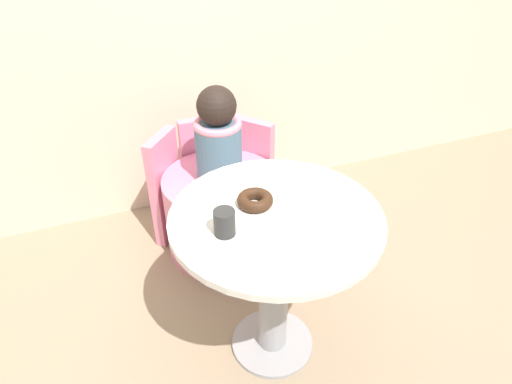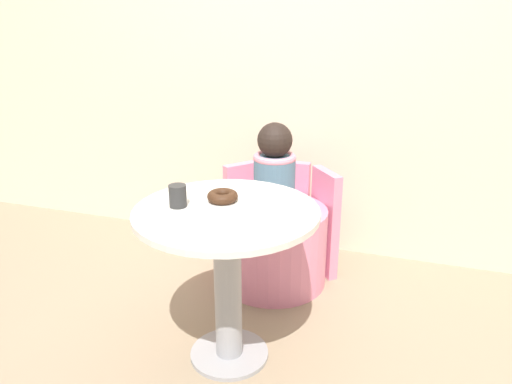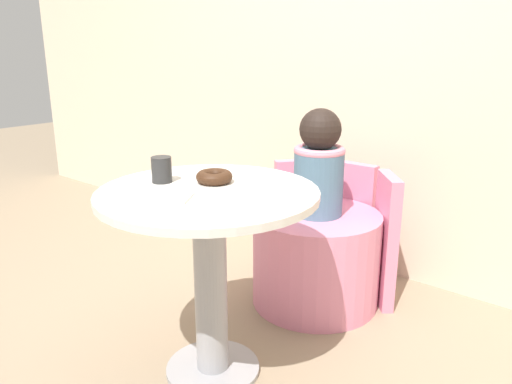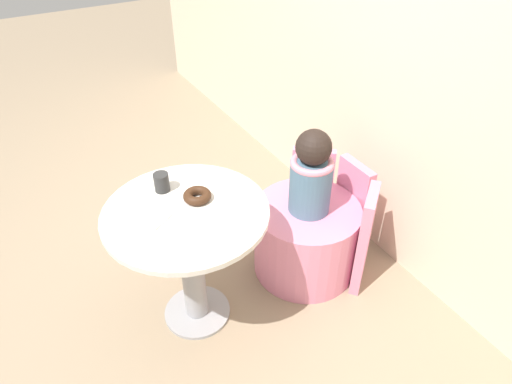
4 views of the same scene
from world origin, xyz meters
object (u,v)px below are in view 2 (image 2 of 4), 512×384
(tub_chair, at_px, (273,246))
(donut, at_px, (223,196))
(child_figure, at_px, (274,170))
(cup, at_px, (178,196))
(round_table, at_px, (227,252))

(tub_chair, xyz_separation_m, donut, (-0.05, -0.57, 0.48))
(child_figure, height_order, cup, child_figure)
(child_figure, height_order, donut, child_figure)
(tub_chair, bearing_deg, donut, -94.57)
(child_figure, bearing_deg, tub_chair, 0.00)
(tub_chair, relative_size, child_figure, 1.23)
(child_figure, relative_size, donut, 3.69)
(child_figure, relative_size, cup, 5.23)
(tub_chair, height_order, cup, cup)
(round_table, distance_m, tub_chair, 0.70)
(round_table, relative_size, cup, 8.26)
(child_figure, bearing_deg, round_table, -90.11)
(round_table, bearing_deg, donut, 120.54)
(round_table, height_order, donut, donut)
(donut, distance_m, cup, 0.18)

